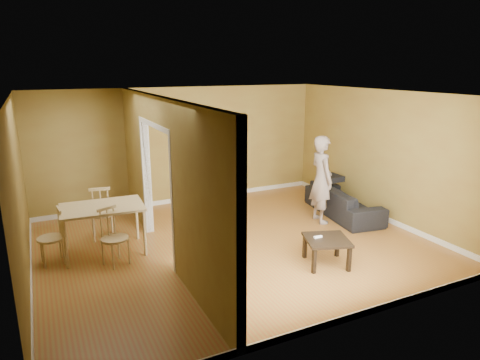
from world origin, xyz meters
name	(u,v)px	position (x,y,z in m)	size (l,w,h in m)	color
room_shell	(234,173)	(0.00, 0.00, 1.30)	(6.50, 6.50, 6.50)	#9F5527
partition	(165,181)	(-1.20, 0.00, 1.30)	(0.22, 5.50, 2.60)	olive
wall_speaker	(244,116)	(1.50, 2.69, 1.90)	(0.10, 0.10, 0.10)	black
sofa	(344,197)	(2.70, 0.41, 0.39)	(0.87, 2.04, 0.78)	black
person	(322,172)	(2.04, 0.31, 1.02)	(0.58, 0.75, 2.05)	slate
bookshelf	(199,159)	(0.32, 2.61, 1.00)	(0.85, 0.37, 2.01)	white
paper_box_teal	(199,162)	(0.30, 2.56, 0.93)	(0.45, 0.30, 0.23)	#0F5B41
paper_box_navy_b	(199,146)	(0.31, 2.56, 1.32)	(0.41, 0.27, 0.21)	navy
paper_box_navy_c	(200,135)	(0.34, 2.56, 1.55)	(0.45, 0.29, 0.23)	navy
coffee_table	(327,243)	(0.97, -1.34, 0.37)	(0.65, 0.65, 0.44)	black
game_controller	(318,237)	(0.86, -1.25, 0.45)	(0.14, 0.04, 0.03)	white
dining_table	(102,211)	(-2.10, 0.63, 0.74)	(1.31, 0.88, 0.82)	beige
chair_left	(51,237)	(-2.92, 0.57, 0.45)	(0.41, 0.41, 0.90)	tan
chair_near	(115,237)	(-2.02, 0.10, 0.46)	(0.42, 0.42, 0.92)	beige
chair_far	(102,212)	(-2.04, 1.29, 0.51)	(0.46, 0.46, 1.01)	#D1BC81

